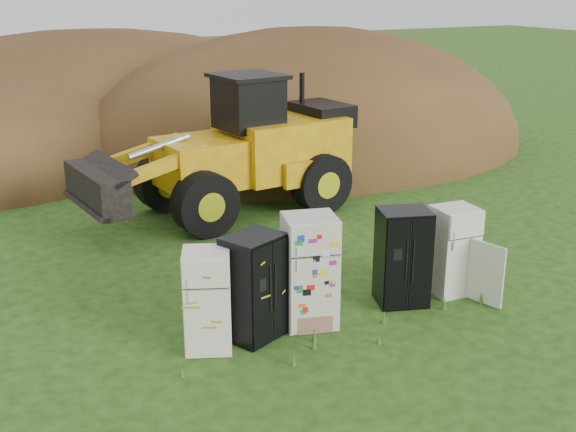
% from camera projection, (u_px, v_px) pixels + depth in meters
% --- Properties ---
extents(ground, '(120.00, 120.00, 0.00)m').
position_uv_depth(ground, '(338.00, 317.00, 12.50)').
color(ground, '#184412').
rests_on(ground, ground).
extents(fridge_leftmost, '(0.93, 0.92, 1.64)m').
position_uv_depth(fridge_leftmost, '(207.00, 300.00, 11.22)').
color(fridge_leftmost, white).
rests_on(fridge_leftmost, ground).
extents(fridge_black_side, '(1.13, 1.03, 1.75)m').
position_uv_depth(fridge_black_side, '(254.00, 287.00, 11.58)').
color(fridge_black_side, black).
rests_on(fridge_black_side, ground).
extents(fridge_sticker, '(1.03, 0.98, 1.91)m').
position_uv_depth(fridge_sticker, '(310.00, 271.00, 11.99)').
color(fridge_sticker, silver).
rests_on(fridge_sticker, ground).
extents(fridge_black_right, '(1.06, 0.96, 1.75)m').
position_uv_depth(fridge_black_right, '(403.00, 257.00, 12.81)').
color(fridge_black_right, black).
rests_on(fridge_black_right, ground).
extents(fridge_open_door, '(0.80, 0.75, 1.65)m').
position_uv_depth(fridge_open_door, '(453.00, 250.00, 13.26)').
color(fridge_open_door, white).
rests_on(fridge_open_door, ground).
extents(wheel_loader, '(7.31, 3.64, 3.40)m').
position_uv_depth(wheel_loader, '(218.00, 148.00, 17.32)').
color(wheel_loader, gold).
rests_on(wheel_loader, ground).
extents(dirt_mound_right, '(15.92, 11.67, 8.17)m').
position_uv_depth(dirt_mound_right, '(308.00, 148.00, 24.90)').
color(dirt_mound_right, '#452A16').
rests_on(dirt_mound_right, ground).
extents(dirt_mound_back, '(19.94, 13.29, 7.62)m').
position_uv_depth(dirt_mound_back, '(94.00, 131.00, 27.60)').
color(dirt_mound_back, '#452A16').
rests_on(dirt_mound_back, ground).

